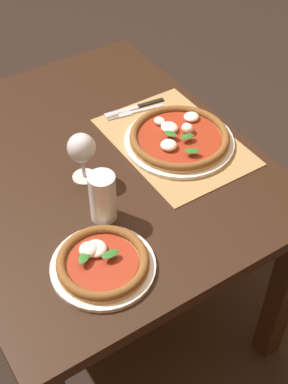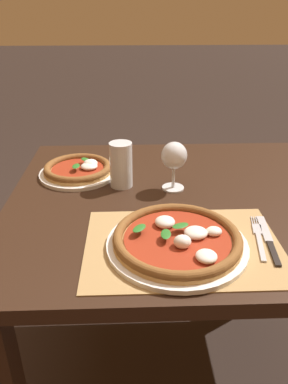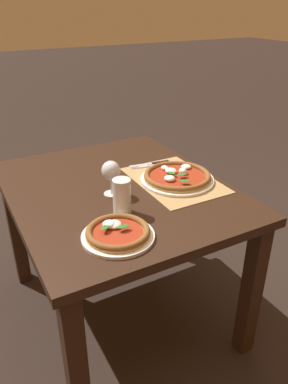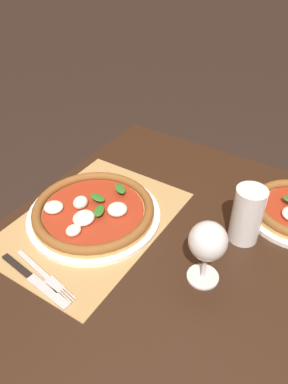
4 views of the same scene
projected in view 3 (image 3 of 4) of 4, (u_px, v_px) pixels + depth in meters
name	position (u px, v px, depth m)	size (l,w,h in m)	color
ground_plane	(122.00, 308.00, 2.03)	(24.00, 24.00, 0.00)	black
dining_table	(118.00, 208.00, 1.74)	(1.13, 0.93, 0.74)	black
paper_placemat	(174.00, 180.00, 1.75)	(0.48, 0.34, 0.00)	#A88451
pizza_near	(177.00, 177.00, 1.73)	(0.34, 0.34, 0.05)	white
pizza_far	(118.00, 233.00, 1.32)	(0.26, 0.26, 0.05)	white
wine_glass	(111.00, 172.00, 1.57)	(0.08, 0.08, 0.16)	silver
pint_glass	(122.00, 197.00, 1.45)	(0.07, 0.07, 0.15)	silver
fork	(149.00, 166.00, 1.89)	(0.05, 0.20, 0.00)	#B7B7BC
knife	(149.00, 164.00, 1.91)	(0.04, 0.22, 0.01)	black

